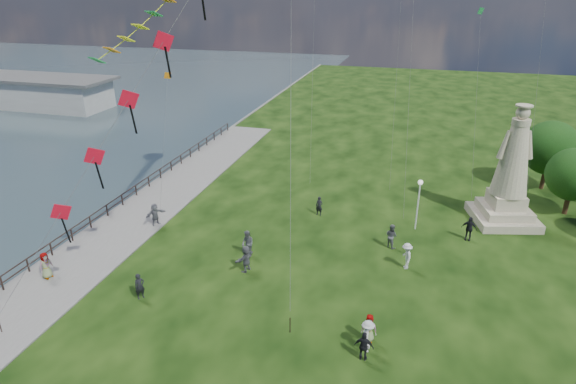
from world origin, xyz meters
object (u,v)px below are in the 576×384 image
(person_0, at_px, (140,286))
(person_4, at_px, (369,328))
(person_1, at_px, (248,244))
(person_9, at_px, (469,229))
(statue, at_px, (510,180))
(person_5, at_px, (155,215))
(lamppost, at_px, (419,194))
(person_3, at_px, (364,346))
(person_11, at_px, (246,259))
(person_6, at_px, (319,206))
(person_7, at_px, (391,236))
(person_8, at_px, (407,256))
(pier_pavilion, at_px, (18,90))
(person_10, at_px, (46,267))
(person_2, at_px, (367,336))

(person_0, xyz_separation_m, person_4, (12.74, -0.15, -0.00))
(person_1, bearing_deg, person_9, 60.38)
(person_9, bearing_deg, statue, 64.21)
(person_4, relative_size, person_5, 0.93)
(lamppost, distance_m, person_4, 13.10)
(person_3, relative_size, person_4, 1.01)
(statue, distance_m, person_9, 5.21)
(person_5, height_order, person_9, person_9)
(person_11, bearing_deg, person_6, -178.01)
(person_7, height_order, person_8, person_8)
(person_3, height_order, person_11, person_11)
(pier_pavilion, distance_m, person_6, 57.02)
(person_8, bearing_deg, person_7, -171.72)
(person_5, height_order, person_11, person_11)
(person_10, bearing_deg, person_9, -48.04)
(lamppost, distance_m, person_7, 3.94)
(lamppost, bearing_deg, statue, 26.43)
(person_5, bearing_deg, person_1, -73.54)
(person_6, height_order, person_7, person_7)
(lamppost, distance_m, person_5, 18.91)
(person_7, bearing_deg, statue, -105.24)
(lamppost, distance_m, person_11, 13.10)
(person_2, xyz_separation_m, person_7, (0.32, 10.40, -0.01))
(person_6, distance_m, person_8, 8.98)
(person_9, bearing_deg, person_10, -144.54)
(pier_pavilion, xyz_separation_m, person_7, (56.71, -28.86, -1.00))
(person_11, bearing_deg, lamppost, 149.39)
(person_10, bearing_deg, person_11, -53.93)
(person_5, xyz_separation_m, person_7, (16.74, 1.45, 0.01))
(lamppost, height_order, person_1, lamppost)
(person_1, xyz_separation_m, person_3, (8.43, -7.40, -0.12))
(statue, relative_size, person_2, 5.16)
(statue, bearing_deg, person_4, -130.92)
(statue, bearing_deg, person_0, -156.92)
(pier_pavilion, height_order, person_6, pier_pavilion)
(person_7, bearing_deg, person_1, 58.71)
(person_5, relative_size, person_7, 0.99)
(person_1, bearing_deg, person_5, -159.11)
(person_4, height_order, person_8, person_8)
(person_4, height_order, person_7, person_7)
(person_5, distance_m, person_9, 22.13)
(statue, height_order, person_7, statue)
(person_8, bearing_deg, person_9, 124.49)
(person_0, bearing_deg, person_7, -17.14)
(person_0, xyz_separation_m, person_5, (-3.68, 8.13, 0.06))
(lamppost, bearing_deg, person_1, -146.76)
(person_4, xyz_separation_m, person_10, (-19.12, 0.36, 0.06))
(person_6, distance_m, person_10, 18.85)
(person_1, relative_size, person_10, 1.08)
(statue, height_order, person_4, statue)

